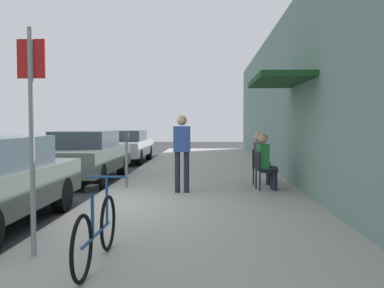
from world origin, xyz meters
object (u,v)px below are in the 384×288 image
cafe_chair_1 (258,164)px  seated_patron_1 (260,156)px  pedestrian_standing (182,147)px  bicycle_0 (97,231)px  parked_car_2 (126,146)px  parked_car_1 (85,155)px  parking_meter (126,155)px  seated_patron_0 (265,160)px  street_sign (32,124)px  cafe_chair_0 (263,168)px

cafe_chair_1 → seated_patron_1: seated_patron_1 is taller
cafe_chair_1 → pedestrian_standing: bearing=-142.5°
bicycle_0 → cafe_chair_1: bearing=68.4°
pedestrian_standing → parked_car_2: bearing=109.0°
parked_car_1 → parking_meter: (1.55, -1.84, 0.15)m
seated_patron_0 → pedestrian_standing: bearing=-166.7°
seated_patron_1 → pedestrian_standing: (-1.88, -1.39, 0.30)m
parked_car_1 → seated_patron_1: bearing=-13.7°
street_sign → cafe_chair_0: 6.01m
bicycle_0 → cafe_chair_1: (2.44, 6.18, 0.14)m
bicycle_0 → cafe_chair_0: bearing=64.9°
parking_meter → pedestrian_standing: bearing=-28.0°
street_sign → parked_car_2: bearing=96.6°
parked_car_1 → cafe_chair_1: bearing=-13.8°
parked_car_2 → pedestrian_standing: (2.92, -8.48, 0.42)m
street_sign → pedestrian_standing: street_sign is taller
seated_patron_0 → street_sign: bearing=-123.7°
parking_meter → street_sign: bearing=-90.5°
seated_patron_1 → parking_meter: bearing=-168.5°
parking_meter → pedestrian_standing: 1.57m
seated_patron_0 → seated_patron_1: size_ratio=1.00×
seated_patron_1 → pedestrian_standing: 2.36m
parked_car_1 → parked_car_2: parked_car_1 is taller
parking_meter → bicycle_0: size_ratio=0.77×
street_sign → seated_patron_0: 6.01m
seated_patron_1 → cafe_chair_1: bearing=173.5°
seated_patron_0 → parked_car_1: bearing=156.2°
parking_meter → street_sign: street_sign is taller
cafe_chair_1 → cafe_chair_0: bearing=-90.0°
cafe_chair_1 → seated_patron_1: 0.20m
parking_meter → seated_patron_0: bearing=-5.0°
parking_meter → seated_patron_0: parking_meter is taller
street_sign → cafe_chair_1: 6.82m
seated_patron_0 → seated_patron_1: 0.95m
seated_patron_0 → bicycle_0: bearing=-115.6°
bicycle_0 → seated_patron_0: 5.80m
parked_car_2 → parking_meter: bearing=-78.7°
parked_car_1 → seated_patron_0: 5.25m
cafe_chair_0 → parking_meter: bearing=174.8°
street_sign → cafe_chair_0: bearing=56.8°
parked_car_2 → parking_meter: (1.55, -7.75, 0.18)m
street_sign → cafe_chair_0: size_ratio=2.99×
street_sign → bicycle_0: street_sign is taller
parked_car_2 → seated_patron_1: size_ratio=3.41×
parked_car_2 → pedestrian_standing: size_ratio=2.59×
parked_car_1 → street_sign: (1.50, -7.08, 0.90)m
parked_car_2 → street_sign: (1.50, -13.00, 0.93)m
street_sign → pedestrian_standing: bearing=72.5°
cafe_chair_1 → pedestrian_standing: (-1.82, -1.40, 0.50)m
parked_car_2 → pedestrian_standing: pedestrian_standing is taller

